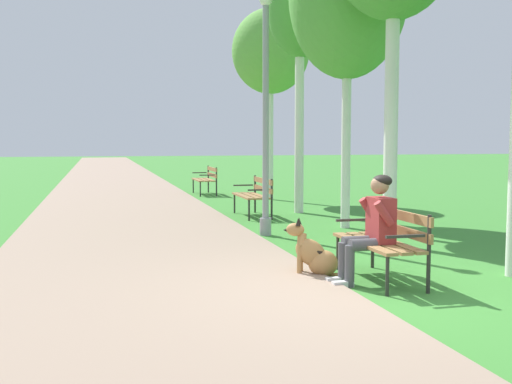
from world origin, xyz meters
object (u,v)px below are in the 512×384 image
at_px(park_bench_mid, 255,193).
at_px(dog_shepherd, 314,255).
at_px(birch_tree_fourth, 300,6).
at_px(birch_tree_fifth, 271,52).
at_px(lamp_post_near, 266,109).
at_px(park_bench_far, 206,178).
at_px(person_seated_on_near_bench, 372,225).
at_px(park_bench_near, 384,237).

distance_m(park_bench_mid, dog_shepherd, 5.92).
bearing_deg(birch_tree_fourth, birch_tree_fifth, 85.90).
bearing_deg(park_bench_mid, lamp_post_near, -100.33).
height_order(dog_shepherd, birch_tree_fifth, birch_tree_fifth).
bearing_deg(park_bench_far, lamp_post_near, -92.71).
relative_size(lamp_post_near, birch_tree_fifth, 0.80).
xyz_separation_m(park_bench_mid, person_seated_on_near_bench, (-0.25, -6.39, 0.17)).
relative_size(park_bench_far, dog_shepherd, 1.93).
distance_m(park_bench_near, person_seated_on_near_bench, 0.29).
xyz_separation_m(park_bench_mid, dog_shepherd, (-0.75, -5.86, -0.25)).
xyz_separation_m(dog_shepherd, lamp_post_near, (0.28, 3.24, 1.92)).
relative_size(dog_shepherd, birch_tree_fifth, 0.15).
distance_m(person_seated_on_near_bench, birch_tree_fifth, 10.69).
bearing_deg(lamp_post_near, person_seated_on_near_bench, -86.58).
bearing_deg(person_seated_on_near_bench, lamp_post_near, 93.42).
bearing_deg(person_seated_on_near_bench, park_bench_near, 26.90).
height_order(lamp_post_near, birch_tree_fourth, birch_tree_fourth).
bearing_deg(park_bench_near, dog_shepherd, 149.02).
distance_m(lamp_post_near, birch_tree_fifth, 6.77).
bearing_deg(park_bench_far, person_seated_on_near_bench, -90.79).
xyz_separation_m(lamp_post_near, birch_tree_fifth, (1.85, 6.23, 1.88)).
distance_m(park_bench_mid, park_bench_far, 5.62).
bearing_deg(park_bench_near, birch_tree_fourth, 79.97).
bearing_deg(park_bench_far, park_bench_near, -89.80).
bearing_deg(birch_tree_fourth, park_bench_far, 103.29).
height_order(park_bench_mid, park_bench_far, same).
xyz_separation_m(park_bench_near, person_seated_on_near_bench, (-0.21, -0.11, 0.17)).
bearing_deg(birch_tree_fifth, dog_shepherd, -102.63).
relative_size(park_bench_mid, lamp_post_near, 0.36).
relative_size(birch_tree_fourth, birch_tree_fifth, 1.13).
height_order(park_bench_far, birch_tree_fourth, birch_tree_fourth).
distance_m(person_seated_on_near_bench, lamp_post_near, 4.06).
relative_size(dog_shepherd, birch_tree_fourth, 0.13).
distance_m(dog_shepherd, birch_tree_fourth, 7.87).
xyz_separation_m(person_seated_on_near_bench, birch_tree_fourth, (1.39, 6.81, 3.92)).
xyz_separation_m(park_bench_far, lamp_post_near, (-0.39, -8.24, 1.66)).
height_order(park_bench_far, person_seated_on_near_bench, person_seated_on_near_bench).
relative_size(park_bench_near, birch_tree_fifth, 0.29).
xyz_separation_m(park_bench_mid, park_bench_far, (-0.09, 5.62, 0.00)).
distance_m(park_bench_far, person_seated_on_near_bench, 12.02).
bearing_deg(park_bench_mid, park_bench_near, -90.41).
bearing_deg(lamp_post_near, birch_tree_fourth, 61.97).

